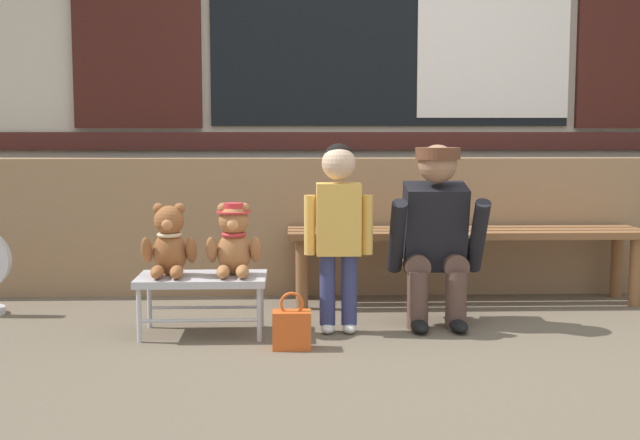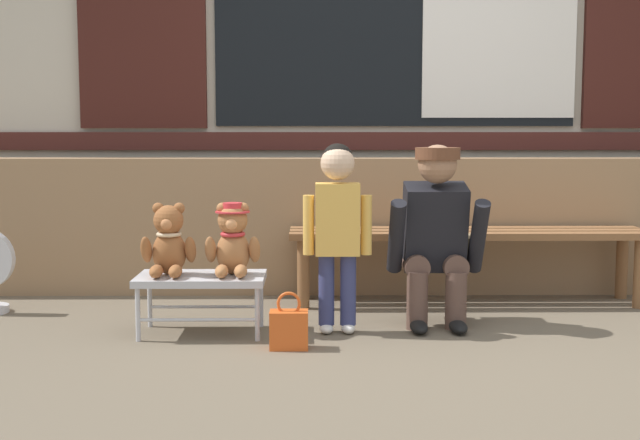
{
  "view_description": "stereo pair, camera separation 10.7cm",
  "coord_description": "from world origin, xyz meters",
  "px_view_note": "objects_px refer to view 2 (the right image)",
  "views": [
    {
      "loc": [
        -0.67,
        -3.79,
        1.02
      ],
      "look_at": [
        -0.52,
        0.58,
        0.55
      ],
      "focal_mm": 46.74,
      "sensor_mm": 36.0,
      "label": 1
    },
    {
      "loc": [
        -0.56,
        -3.79,
        1.02
      ],
      "look_at": [
        -0.52,
        0.58,
        0.55
      ],
      "focal_mm": 46.74,
      "sensor_mm": 36.0,
      "label": 2
    }
  ],
  "objects_px": {
    "teddy_bear_with_hat": "(233,241)",
    "handbag_on_ground": "(289,329)",
    "adult_crouching": "(437,235)",
    "teddy_bear_plain": "(169,243)",
    "wooden_bench_long": "(468,241)",
    "small_display_bench": "(201,282)",
    "child_standing": "(337,217)"
  },
  "relations": [
    {
      "from": "adult_crouching",
      "to": "teddy_bear_plain",
      "type": "bearing_deg",
      "value": -173.07
    },
    {
      "from": "wooden_bench_long",
      "to": "handbag_on_ground",
      "type": "relative_size",
      "value": 7.72
    },
    {
      "from": "teddy_bear_with_hat",
      "to": "teddy_bear_plain",
      "type": "bearing_deg",
      "value": -179.87
    },
    {
      "from": "wooden_bench_long",
      "to": "small_display_bench",
      "type": "distance_m",
      "value": 1.65
    },
    {
      "from": "small_display_bench",
      "to": "child_standing",
      "type": "xyz_separation_m",
      "value": [
        0.68,
        0.02,
        0.33
      ]
    },
    {
      "from": "wooden_bench_long",
      "to": "teddy_bear_with_hat",
      "type": "distance_m",
      "value": 1.51
    },
    {
      "from": "small_display_bench",
      "to": "handbag_on_ground",
      "type": "height_order",
      "value": "small_display_bench"
    },
    {
      "from": "handbag_on_ground",
      "to": "child_standing",
      "type": "bearing_deg",
      "value": 52.99
    },
    {
      "from": "handbag_on_ground",
      "to": "small_display_bench",
      "type": "bearing_deg",
      "value": 146.63
    },
    {
      "from": "child_standing",
      "to": "handbag_on_ground",
      "type": "xyz_separation_m",
      "value": [
        -0.24,
        -0.31,
        -0.5
      ]
    },
    {
      "from": "teddy_bear_with_hat",
      "to": "small_display_bench",
      "type": "bearing_deg",
      "value": -179.23
    },
    {
      "from": "wooden_bench_long",
      "to": "teddy_bear_plain",
      "type": "xyz_separation_m",
      "value": [
        -1.64,
        -0.72,
        0.09
      ]
    },
    {
      "from": "small_display_bench",
      "to": "teddy_bear_with_hat",
      "type": "relative_size",
      "value": 1.76
    },
    {
      "from": "adult_crouching",
      "to": "handbag_on_ground",
      "type": "xyz_separation_m",
      "value": [
        -0.76,
        -0.46,
        -0.38
      ]
    },
    {
      "from": "adult_crouching",
      "to": "handbag_on_ground",
      "type": "bearing_deg",
      "value": -148.71
    },
    {
      "from": "wooden_bench_long",
      "to": "adult_crouching",
      "type": "bearing_deg",
      "value": -115.69
    },
    {
      "from": "child_standing",
      "to": "handbag_on_ground",
      "type": "distance_m",
      "value": 0.63
    },
    {
      "from": "teddy_bear_with_hat",
      "to": "child_standing",
      "type": "bearing_deg",
      "value": 1.89
    },
    {
      "from": "wooden_bench_long",
      "to": "small_display_bench",
      "type": "bearing_deg",
      "value": -153.82
    },
    {
      "from": "teddy_bear_plain",
      "to": "child_standing",
      "type": "xyz_separation_m",
      "value": [
        0.84,
        0.02,
        0.13
      ]
    },
    {
      "from": "teddy_bear_plain",
      "to": "small_display_bench",
      "type": "bearing_deg",
      "value": -0.51
    },
    {
      "from": "teddy_bear_with_hat",
      "to": "handbag_on_ground",
      "type": "distance_m",
      "value": 0.56
    },
    {
      "from": "teddy_bear_with_hat",
      "to": "handbag_on_ground",
      "type": "relative_size",
      "value": 1.34
    },
    {
      "from": "teddy_bear_plain",
      "to": "wooden_bench_long",
      "type": "bearing_deg",
      "value": 23.88
    },
    {
      "from": "small_display_bench",
      "to": "teddy_bear_plain",
      "type": "relative_size",
      "value": 1.76
    },
    {
      "from": "child_standing",
      "to": "adult_crouching",
      "type": "relative_size",
      "value": 1.01
    },
    {
      "from": "wooden_bench_long",
      "to": "teddy_bear_with_hat",
      "type": "height_order",
      "value": "teddy_bear_with_hat"
    },
    {
      "from": "wooden_bench_long",
      "to": "child_standing",
      "type": "distance_m",
      "value": 1.08
    },
    {
      "from": "teddy_bear_with_hat",
      "to": "handbag_on_ground",
      "type": "xyz_separation_m",
      "value": [
        0.29,
        -0.3,
        -0.38
      ]
    },
    {
      "from": "wooden_bench_long",
      "to": "teddy_bear_plain",
      "type": "distance_m",
      "value": 1.79
    },
    {
      "from": "teddy_bear_plain",
      "to": "adult_crouching",
      "type": "height_order",
      "value": "adult_crouching"
    },
    {
      "from": "small_display_bench",
      "to": "wooden_bench_long",
      "type": "bearing_deg",
      "value": 26.18
    }
  ]
}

